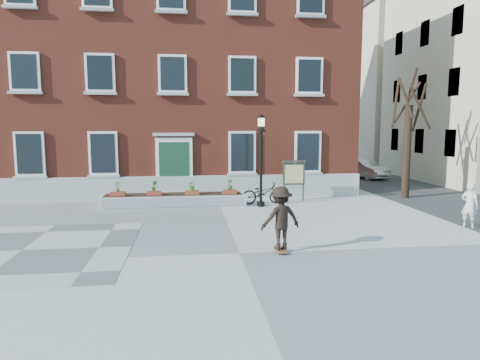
{
  "coord_description": "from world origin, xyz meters",
  "views": [
    {
      "loc": [
        -1.36,
        -11.22,
        3.45
      ],
      "look_at": [
        0.5,
        4.0,
        1.5
      ],
      "focal_mm": 32.0,
      "sensor_mm": 36.0,
      "label": 1
    }
  ],
  "objects": [
    {
      "name": "planter_assembly",
      "position": [
        -1.99,
        7.18,
        0.31
      ],
      "size": [
        6.2,
        1.12,
        1.15
      ],
      "color": "beige",
      "rests_on": "ground"
    },
    {
      "name": "side_street",
      "position": [
        17.99,
        19.78,
        7.02
      ],
      "size": [
        15.2,
        36.0,
        14.5
      ],
      "color": "#373739",
      "rests_on": "ground"
    },
    {
      "name": "ground",
      "position": [
        0.0,
        0.0,
        0.0
      ],
      "size": [
        100.0,
        100.0,
        0.0
      ],
      "primitive_type": "plane",
      "color": "#A0A0A2",
      "rests_on": "ground"
    },
    {
      "name": "parked_car",
      "position": [
        10.24,
        15.74,
        0.62
      ],
      "size": [
        2.31,
        3.98,
        1.24
      ],
      "primitive_type": "imported",
      "rotation": [
        0.0,
        0.0,
        0.28
      ],
      "color": "silver",
      "rests_on": "ground"
    },
    {
      "name": "lamp_post",
      "position": [
        1.73,
        6.68,
        2.54
      ],
      "size": [
        0.4,
        0.4,
        3.93
      ],
      "color": "black",
      "rests_on": "ground"
    },
    {
      "name": "bare_tree",
      "position": [
        9.01,
        8.01,
        2.79
      ],
      "size": [
        1.83,
        1.83,
        6.16
      ],
      "color": "black",
      "rests_on": "ground"
    },
    {
      "name": "checker_patch",
      "position": [
        -6.0,
        1.0,
        0.01
      ],
      "size": [
        6.0,
        6.0,
        0.01
      ],
      "primitive_type": "cube",
      "color": "#555557",
      "rests_on": "ground"
    },
    {
      "name": "bystander",
      "position": [
        8.11,
        1.99,
        0.77
      ],
      "size": [
        0.62,
        0.67,
        1.54
      ],
      "primitive_type": "imported",
      "rotation": [
        0.0,
        0.0,
        2.18
      ],
      "color": "silver",
      "rests_on": "ground"
    },
    {
      "name": "notice_board",
      "position": [
        3.46,
        7.82,
        1.26
      ],
      "size": [
        1.1,
        0.16,
        1.87
      ],
      "color": "#183024",
      "rests_on": "ground"
    },
    {
      "name": "brick_building",
      "position": [
        -2.0,
        13.98,
        6.3
      ],
      "size": [
        18.4,
        10.85,
        12.6
      ],
      "color": "maroon",
      "rests_on": "ground"
    },
    {
      "name": "skateboarder",
      "position": [
        1.13,
        0.01,
        0.94
      ],
      "size": [
        1.23,
        0.87,
        1.81
      ],
      "color": "brown",
      "rests_on": "ground"
    },
    {
      "name": "bicycle",
      "position": [
        1.91,
        7.23,
        0.49
      ],
      "size": [
        1.89,
        0.73,
        0.98
      ],
      "primitive_type": "imported",
      "rotation": [
        0.0,
        0.0,
        1.62
      ],
      "color": "black",
      "rests_on": "ground"
    }
  ]
}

